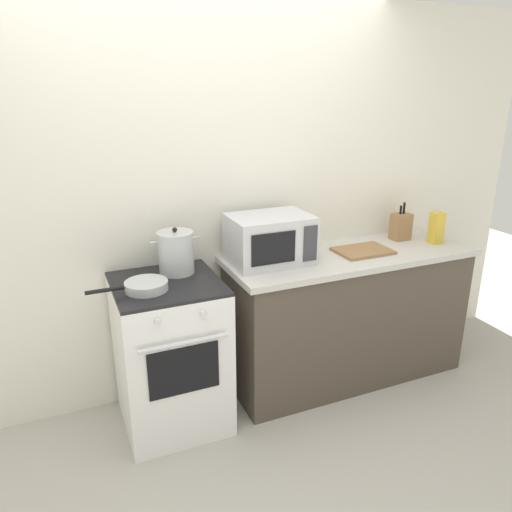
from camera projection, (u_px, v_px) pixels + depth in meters
The scene contains 11 objects.
ground_plane at pixel (266, 467), 2.66m from camera, with size 10.00×10.00×0.00m, color #B2ADA3.
back_wall at pixel (247, 201), 3.21m from camera, with size 4.40×0.10×2.50m, color silver.
lower_cabinet_right at pixel (347, 318), 3.39m from camera, with size 1.64×0.56×0.88m, color #4C4238.
countertop_right at pixel (351, 256), 3.24m from camera, with size 1.70×0.60×0.04m, color beige.
stove at pixel (171, 354), 2.90m from camera, with size 0.60×0.64×0.92m.
stock_pot at pixel (176, 252), 2.85m from camera, with size 0.30×0.21×0.28m.
frying_pan at pixel (145, 286), 2.63m from camera, with size 0.43×0.23×0.05m.
microwave at pixel (270, 239), 3.02m from camera, with size 0.50×0.37×0.30m.
cutting_board at pixel (363, 251), 3.25m from camera, with size 0.36×0.26×0.02m, color #997047.
knife_block at pixel (401, 226), 3.49m from camera, with size 0.13×0.10×0.27m.
pasta_box at pixel (436, 228), 3.41m from camera, with size 0.08×0.08×0.22m, color gold.
Camera 1 is at (-0.90, -1.94, 1.96)m, focal length 34.23 mm.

